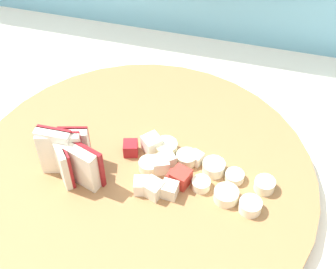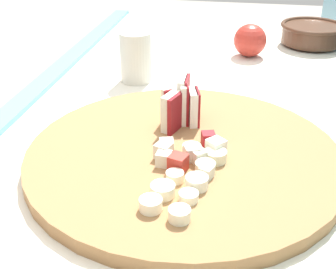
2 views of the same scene
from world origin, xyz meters
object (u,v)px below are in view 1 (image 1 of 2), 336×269
(apple_dice_pile, at_px, (161,169))
(banana_slice_rows, at_px, (206,175))
(cutting_board, at_px, (142,178))
(apple_wedge_fan, at_px, (68,156))

(apple_dice_pile, bearing_deg, banana_slice_rows, 7.37)
(cutting_board, height_order, banana_slice_rows, banana_slice_rows)
(banana_slice_rows, bearing_deg, apple_dice_pile, -172.63)
(cutting_board, relative_size, apple_dice_pile, 4.13)
(apple_wedge_fan, bearing_deg, banana_slice_rows, 11.06)
(apple_wedge_fan, xyz_separation_m, banana_slice_rows, (0.16, 0.03, -0.02))
(apple_dice_pile, xyz_separation_m, banana_slice_rows, (0.06, 0.01, -0.00))
(apple_wedge_fan, relative_size, apple_dice_pile, 0.77)
(cutting_board, height_order, apple_dice_pile, apple_dice_pile)
(cutting_board, distance_m, banana_slice_rows, 0.08)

